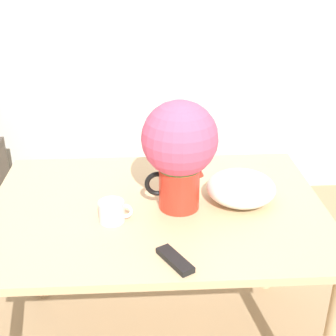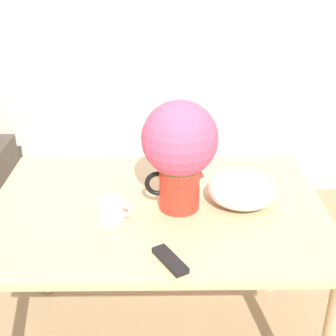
# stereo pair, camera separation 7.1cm
# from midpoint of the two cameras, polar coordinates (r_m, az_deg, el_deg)

# --- Properties ---
(wall_back) EXTENTS (8.00, 0.05, 2.60)m
(wall_back) POSITION_cam_midpoint_polar(r_m,az_deg,el_deg) (3.19, -4.49, 18.49)
(wall_back) COLOR silver
(wall_back) RESTS_ON ground_plane
(table) EXTENTS (1.32, 0.94, 0.77)m
(table) POSITION_cam_midpoint_polar(r_m,az_deg,el_deg) (1.90, -2.41, -7.21)
(table) COLOR tan
(table) RESTS_ON ground_plane
(flower_vase) EXTENTS (0.28, 0.28, 0.43)m
(flower_vase) POSITION_cam_midpoint_polar(r_m,az_deg,el_deg) (1.72, 0.24, 2.43)
(flower_vase) COLOR red
(flower_vase) RESTS_ON table
(coffee_mug) EXTENTS (0.13, 0.10, 0.08)m
(coffee_mug) POSITION_cam_midpoint_polar(r_m,az_deg,el_deg) (1.75, -7.96, -5.28)
(coffee_mug) COLOR silver
(coffee_mug) RESTS_ON table
(white_bowl) EXTENTS (0.27, 0.27, 0.12)m
(white_bowl) POSITION_cam_midpoint_polar(r_m,az_deg,el_deg) (1.87, 7.81, -2.42)
(white_bowl) COLOR silver
(white_bowl) RESTS_ON table
(remote_control) EXTENTS (0.12, 0.16, 0.02)m
(remote_control) POSITION_cam_midpoint_polar(r_m,az_deg,el_deg) (1.54, -0.49, -11.17)
(remote_control) COLOR black
(remote_control) RESTS_ON table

